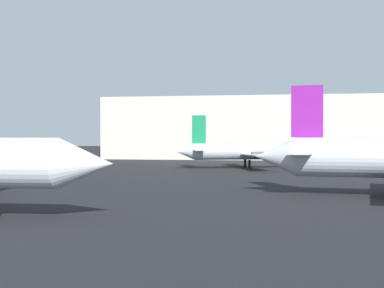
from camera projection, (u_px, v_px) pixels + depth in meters
The scene contains 2 objects.
airplane_distant at pixel (252, 151), 89.72m from camera, with size 24.85×22.03×8.64m.
terminal_building at pixel (284, 128), 129.52m from camera, with size 83.93×21.60×14.42m, color beige.
Camera 1 is at (3.91, -6.63, 5.05)m, focal length 51.04 mm.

